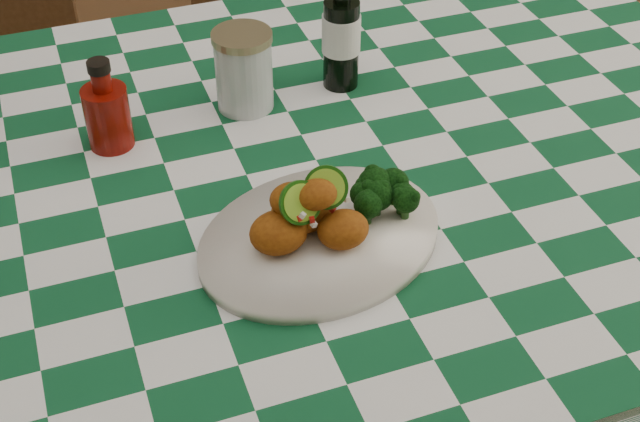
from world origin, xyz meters
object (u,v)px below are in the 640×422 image
object	(u,v)px
mason_jar	(244,70)
wooden_chair_right	(286,80)
beer_bottle	(341,24)
plate	(320,239)
ketchup_bottle	(106,104)
fried_chicken_pile	(315,208)
dining_table	(259,360)

from	to	relation	value
mason_jar	wooden_chair_right	xyz separation A→B (m)	(0.22, 0.51, -0.36)
beer_bottle	plate	bearing A→B (deg)	-114.54
mason_jar	plate	bearing A→B (deg)	-89.94
ketchup_bottle	fried_chicken_pile	bearing A→B (deg)	-56.31
plate	ketchup_bottle	bearing A→B (deg)	124.58
ketchup_bottle	mason_jar	world-z (taller)	ketchup_bottle
fried_chicken_pile	wooden_chair_right	xyz separation A→B (m)	(0.23, 0.85, -0.36)
fried_chicken_pile	mason_jar	world-z (taller)	mason_jar
plate	wooden_chair_right	size ratio (longest dim) A/B	0.33
wooden_chair_right	ketchup_bottle	bearing A→B (deg)	-108.59
dining_table	wooden_chair_right	size ratio (longest dim) A/B	1.69
plate	fried_chicken_pile	xyz separation A→B (m)	(-0.01, 0.00, 0.05)
dining_table	fried_chicken_pile	distance (m)	0.49
mason_jar	dining_table	bearing A→B (deg)	-105.86
fried_chicken_pile	mason_jar	xyz separation A→B (m)	(0.01, 0.34, 0.00)
plate	wooden_chair_right	distance (m)	0.93
plate	mason_jar	bearing A→B (deg)	90.06
mason_jar	wooden_chair_right	size ratio (longest dim) A/B	0.13
dining_table	plate	size ratio (longest dim) A/B	5.14
dining_table	ketchup_bottle	xyz separation A→B (m)	(-0.16, 0.14, 0.46)
mason_jar	beer_bottle	bearing A→B (deg)	3.21
wooden_chair_right	mason_jar	bearing A→B (deg)	-93.52
plate	beer_bottle	size ratio (longest dim) A/B	1.52
fried_chicken_pile	ketchup_bottle	xyz separation A→B (m)	(-0.20, 0.31, 0.01)
plate	wooden_chair_right	bearing A→B (deg)	75.33
plate	mason_jar	xyz separation A→B (m)	(-0.00, 0.34, 0.05)
fried_chicken_pile	plate	bearing A→B (deg)	0.00
ketchup_bottle	beer_bottle	distance (m)	0.37
dining_table	wooden_chair_right	distance (m)	0.73
dining_table	mason_jar	world-z (taller)	mason_jar
beer_bottle	wooden_chair_right	bearing A→B (deg)	82.78
dining_table	mason_jar	bearing A→B (deg)	74.14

